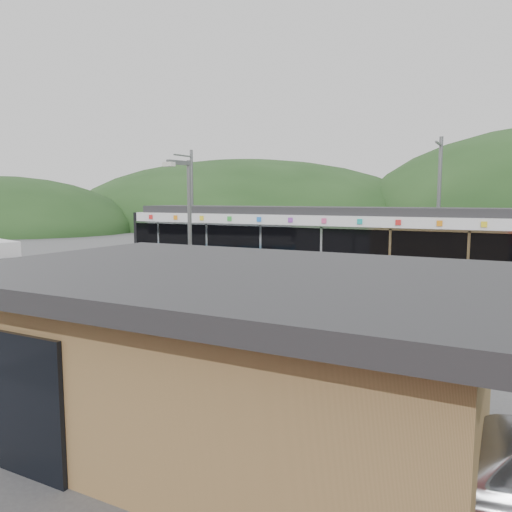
% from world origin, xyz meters
% --- Properties ---
extents(ground, '(120.00, 120.00, 0.00)m').
position_xyz_m(ground, '(0.00, 0.00, 0.00)').
color(ground, '#4C4C4F').
rests_on(ground, ground).
extents(hills, '(146.00, 149.00, 26.00)m').
position_xyz_m(hills, '(6.19, 5.29, 0.00)').
color(hills, '#1E3D19').
rests_on(hills, ground).
extents(platform, '(26.00, 3.20, 0.30)m').
position_xyz_m(platform, '(0.00, 3.30, 0.15)').
color(platform, '#9E9E99').
rests_on(platform, ground).
extents(yellow_line, '(26.00, 0.10, 0.01)m').
position_xyz_m(yellow_line, '(0.00, 2.00, 0.30)').
color(yellow_line, yellow).
rests_on(yellow_line, platform).
extents(train, '(20.44, 3.01, 3.74)m').
position_xyz_m(train, '(2.22, 6.00, 2.06)').
color(train, black).
rests_on(train, ground).
extents(catenary_mast_west, '(0.18, 1.80, 7.00)m').
position_xyz_m(catenary_mast_west, '(-7.00, 8.56, 3.65)').
color(catenary_mast_west, slate).
rests_on(catenary_mast_west, ground).
extents(catenary_mast_east, '(0.18, 1.80, 7.00)m').
position_xyz_m(catenary_mast_east, '(7.00, 8.56, 3.65)').
color(catenary_mast_east, slate).
rests_on(catenary_mast_east, ground).
extents(station_shelter, '(9.20, 6.20, 3.00)m').
position_xyz_m(station_shelter, '(6.00, -9.01, 1.55)').
color(station_shelter, olive).
rests_on(station_shelter, ground).
extents(lamp_post, '(0.37, 0.97, 5.27)m').
position_xyz_m(lamp_post, '(1.65, -4.13, 3.17)').
color(lamp_post, slate).
rests_on(lamp_post, ground).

